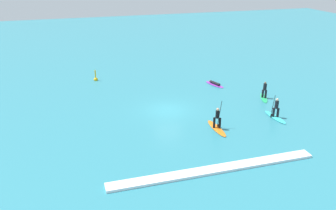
{
  "coord_description": "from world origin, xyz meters",
  "views": [
    {
      "loc": [
        -8.82,
        -29.21,
        12.98
      ],
      "look_at": [
        0.0,
        0.0,
        0.5
      ],
      "focal_mm": 38.19,
      "sensor_mm": 36.0,
      "label": 1
    }
  ],
  "objects_px": {
    "surfer_on_green_board": "(264,93)",
    "surfer_on_teal_board": "(276,113)",
    "surfer_on_orange_board": "(217,124)",
    "surfer_on_purple_board": "(215,84)",
    "marker_buoy": "(96,79)"
  },
  "relations": [
    {
      "from": "surfer_on_green_board",
      "to": "surfer_on_teal_board",
      "type": "bearing_deg",
      "value": -175.74
    },
    {
      "from": "surfer_on_orange_board",
      "to": "surfer_on_purple_board",
      "type": "distance_m",
      "value": 11.21
    },
    {
      "from": "surfer_on_orange_board",
      "to": "surfer_on_purple_board",
      "type": "bearing_deg",
      "value": -23.36
    },
    {
      "from": "surfer_on_teal_board",
      "to": "surfer_on_purple_board",
      "type": "bearing_deg",
      "value": 6.65
    },
    {
      "from": "surfer_on_purple_board",
      "to": "surfer_on_orange_board",
      "type": "bearing_deg",
      "value": 138.85
    },
    {
      "from": "surfer_on_teal_board",
      "to": "marker_buoy",
      "type": "bearing_deg",
      "value": 40.54
    },
    {
      "from": "surfer_on_green_board",
      "to": "marker_buoy",
      "type": "relative_size",
      "value": 2.1
    },
    {
      "from": "surfer_on_purple_board",
      "to": "marker_buoy",
      "type": "xyz_separation_m",
      "value": [
        -12.51,
        5.43,
        0.09
      ]
    },
    {
      "from": "surfer_on_orange_board",
      "to": "surfer_on_purple_board",
      "type": "height_order",
      "value": "surfer_on_orange_board"
    },
    {
      "from": "surfer_on_teal_board",
      "to": "surfer_on_purple_board",
      "type": "relative_size",
      "value": 1.05
    },
    {
      "from": "surfer_on_teal_board",
      "to": "surfer_on_orange_board",
      "type": "bearing_deg",
      "value": 93.45
    },
    {
      "from": "surfer_on_orange_board",
      "to": "surfer_on_teal_board",
      "type": "distance_m",
      "value": 5.9
    },
    {
      "from": "marker_buoy",
      "to": "surfer_on_teal_board",
      "type": "bearing_deg",
      "value": -47.24
    },
    {
      "from": "surfer_on_orange_board",
      "to": "surfer_on_teal_board",
      "type": "relative_size",
      "value": 1.08
    },
    {
      "from": "surfer_on_teal_board",
      "to": "surfer_on_purple_board",
      "type": "height_order",
      "value": "surfer_on_teal_board"
    }
  ]
}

